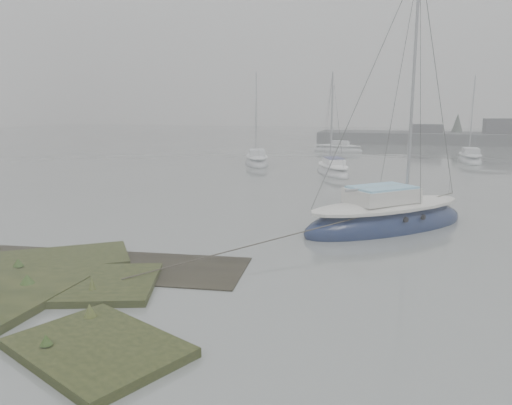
# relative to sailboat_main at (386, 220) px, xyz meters

# --- Properties ---
(ground) EXTENTS (160.00, 160.00, 0.00)m
(ground) POSITION_rel_sailboat_main_xyz_m (-5.97, 18.01, -0.35)
(ground) COLOR slate
(ground) RESTS_ON ground
(sailboat_main) EXTENTS (7.63, 7.47, 11.35)m
(sailboat_main) POSITION_rel_sailboat_main_xyz_m (0.00, 0.00, 0.00)
(sailboat_main) COLOR #111B3D
(sailboat_main) RESTS_ON ground
(sailboat_white) EXTENTS (3.86, 5.89, 7.93)m
(sailboat_white) POSITION_rel_sailboat_main_xyz_m (-4.13, 15.79, -0.11)
(sailboat_white) COLOR silver
(sailboat_white) RESTS_ON ground
(sailboat_far_a) EXTENTS (3.76, 6.20, 8.31)m
(sailboat_far_a) POSITION_rel_sailboat_main_xyz_m (-11.11, 20.12, -0.09)
(sailboat_far_a) COLOR #A3A6AD
(sailboat_far_a) RESTS_ON ground
(sailboat_far_b) EXTENTS (1.93, 5.81, 8.19)m
(sailboat_far_b) POSITION_rel_sailboat_main_xyz_m (6.65, 26.97, -0.10)
(sailboat_far_b) COLOR silver
(sailboat_far_b) RESTS_ON ground
(sailboat_far_c) EXTENTS (5.59, 2.57, 7.60)m
(sailboat_far_c) POSITION_rel_sailboat_main_xyz_m (-5.78, 34.02, -0.12)
(sailboat_far_c) COLOR #B8BEC3
(sailboat_far_c) RESTS_ON ground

